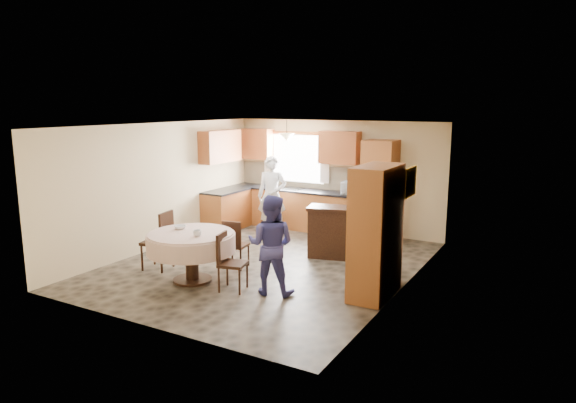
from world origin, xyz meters
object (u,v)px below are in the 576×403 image
at_px(chair_right, 228,259).
at_px(person_dining, 271,245).
at_px(chair_left, 161,238).
at_px(person_sink, 272,196).
at_px(dining_table, 191,243).
at_px(oven_tower, 379,190).
at_px(cupboard, 376,232).
at_px(chair_back, 234,242).
at_px(sideboard, 342,234).

distance_m(chair_right, person_dining, 0.73).
distance_m(chair_left, person_dining, 2.27).
bearing_deg(person_sink, dining_table, -104.87).
bearing_deg(oven_tower, chair_right, -103.81).
bearing_deg(chair_right, chair_left, 67.61).
bearing_deg(person_sink, cupboard, -58.72).
bearing_deg(person_sink, person_dining, -81.48).
distance_m(oven_tower, chair_right, 4.23).
relative_size(dining_table, person_sink, 0.82).
height_order(oven_tower, person_sink, oven_tower).
relative_size(oven_tower, chair_back, 2.43).
bearing_deg(sideboard, oven_tower, 70.38).
distance_m(chair_back, person_sink, 2.49).
bearing_deg(cupboard, person_sink, 143.59).
distance_m(chair_back, person_dining, 1.39).
bearing_deg(dining_table, chair_right, -2.33).
height_order(chair_left, person_sink, person_sink).
relative_size(cupboard, dining_table, 1.39).
distance_m(oven_tower, person_dining, 3.89).
bearing_deg(sideboard, chair_left, -152.91).
relative_size(sideboard, chair_back, 1.46).
height_order(oven_tower, sideboard, oven_tower).
xyz_separation_m(cupboard, chair_right, (-2.07, -0.88, -0.49)).
xyz_separation_m(chair_back, person_sink, (-0.66, 2.37, 0.39)).
bearing_deg(dining_table, chair_back, 74.99).
bearing_deg(cupboard, chair_right, -157.06).
xyz_separation_m(sideboard, person_dining, (-0.20, -2.23, 0.31)).
relative_size(cupboard, person_sink, 1.14).
relative_size(dining_table, chair_left, 1.38).
relative_size(chair_back, chair_right, 0.96).
bearing_deg(person_dining, dining_table, -6.76).
bearing_deg(chair_left, dining_table, 64.54).
height_order(dining_table, chair_right, chair_right).
relative_size(sideboard, person_dining, 0.83).
relative_size(oven_tower, chair_left, 2.04).
xyz_separation_m(chair_left, chair_back, (1.09, 0.65, -0.09)).
bearing_deg(chair_back, person_dining, 140.24).
bearing_deg(chair_back, cupboard, 170.30).
xyz_separation_m(chair_right, person_sink, (-1.18, 3.27, 0.37)).
bearing_deg(cupboard, sideboard, 127.96).
distance_m(cupboard, chair_back, 2.64).
relative_size(cupboard, chair_back, 2.28).
bearing_deg(chair_right, person_dining, -86.10).
xyz_separation_m(cupboard, chair_left, (-3.69, -0.63, -0.42)).
bearing_deg(person_sink, oven_tower, -2.31).
distance_m(cupboard, chair_right, 2.30).
height_order(cupboard, person_sink, cupboard).
bearing_deg(person_dining, chair_left, -14.88).
distance_m(sideboard, chair_right, 2.58).
xyz_separation_m(chair_left, person_dining, (2.27, -0.04, 0.19)).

